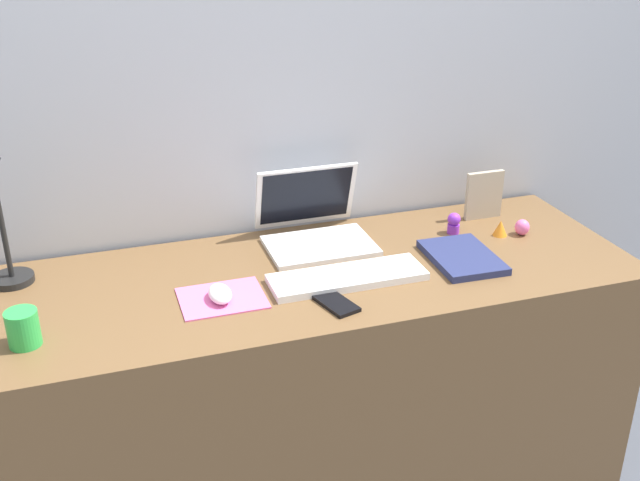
% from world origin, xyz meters
% --- Properties ---
extents(back_wall, '(2.97, 0.05, 1.66)m').
position_xyz_m(back_wall, '(0.00, 0.35, 0.83)').
color(back_wall, '#B2B7C1').
rests_on(back_wall, ground_plane).
extents(desk, '(1.77, 0.61, 0.74)m').
position_xyz_m(desk, '(0.00, 0.00, 0.37)').
color(desk, brown).
rests_on(desk, ground_plane).
extents(laptop, '(0.30, 0.27, 0.21)m').
position_xyz_m(laptop, '(0.08, 0.20, 0.79)').
color(laptop, white).
rests_on(laptop, desk).
extents(keyboard, '(0.41, 0.13, 0.02)m').
position_xyz_m(keyboard, '(0.08, -0.07, 0.75)').
color(keyboard, white).
rests_on(keyboard, desk).
extents(mousepad, '(0.21, 0.17, 0.00)m').
position_xyz_m(mousepad, '(-0.25, -0.07, 0.74)').
color(mousepad, pink).
rests_on(mousepad, desk).
extents(mouse, '(0.06, 0.10, 0.03)m').
position_xyz_m(mouse, '(-0.25, -0.08, 0.76)').
color(mouse, white).
rests_on(mouse, mousepad).
extents(cell_phone, '(0.10, 0.14, 0.01)m').
position_xyz_m(cell_phone, '(0.01, -0.18, 0.74)').
color(cell_phone, black).
rests_on(cell_phone, desk).
extents(desk_lamp, '(0.11, 0.14, 0.35)m').
position_xyz_m(desk_lamp, '(-0.75, 0.17, 0.91)').
color(desk_lamp, black).
rests_on(desk_lamp, desk).
extents(notebook_pad, '(0.18, 0.25, 0.02)m').
position_xyz_m(notebook_pad, '(0.42, -0.06, 0.75)').
color(notebook_pad, navy).
rests_on(notebook_pad, desk).
extents(picture_frame, '(0.12, 0.02, 0.15)m').
position_xyz_m(picture_frame, '(0.62, 0.19, 0.81)').
color(picture_frame, '#B2A58C').
rests_on(picture_frame, desk).
extents(coffee_mug, '(0.07, 0.07, 0.08)m').
position_xyz_m(coffee_mug, '(-0.71, -0.14, 0.78)').
color(coffee_mug, green).
rests_on(coffee_mug, desk).
extents(toy_figurine_pink, '(0.04, 0.04, 0.05)m').
position_xyz_m(toy_figurine_pink, '(0.67, 0.04, 0.76)').
color(toy_figurine_pink, pink).
rests_on(toy_figurine_pink, desk).
extents(toy_figurine_orange, '(0.04, 0.04, 0.05)m').
position_xyz_m(toy_figurine_orange, '(0.61, 0.05, 0.76)').
color(toy_figurine_orange, orange).
rests_on(toy_figurine_orange, desk).
extents(toy_figurine_purple, '(0.04, 0.04, 0.06)m').
position_xyz_m(toy_figurine_purple, '(0.48, 0.11, 0.77)').
color(toy_figurine_purple, purple).
rests_on(toy_figurine_purple, desk).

